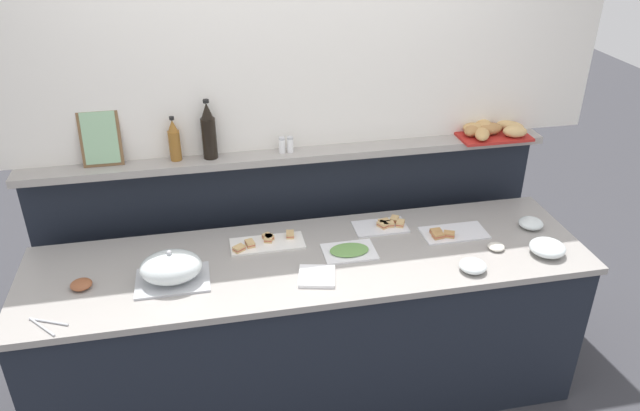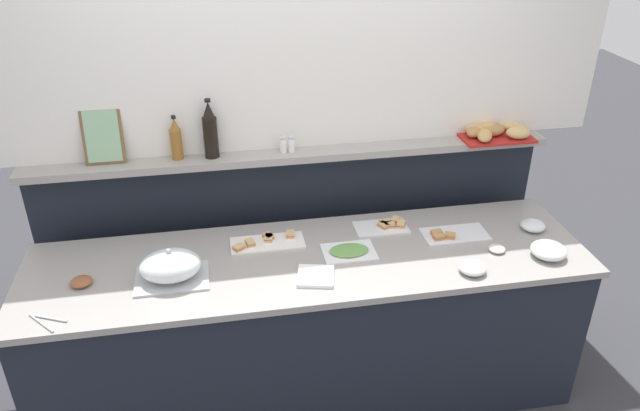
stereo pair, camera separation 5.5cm
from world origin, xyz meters
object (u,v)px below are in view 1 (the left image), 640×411
glass_bowl_medium (473,266)px  pepper_shaker (290,145)px  bread_basket (490,130)px  salt_shaker (282,145)px  sandwich_platter_side (384,225)px  sandwich_platter_front (451,233)px  condiment_bowl_dark (81,284)px  napkin_stack (317,276)px  sandwich_platter_rear (266,242)px  framed_picture (100,138)px  glass_bowl_small (547,248)px  wine_bottle_dark (209,132)px  glass_bowl_large (531,224)px  serving_cloche (171,268)px  condiment_bowl_cream (496,247)px  serving_tongs (45,324)px  vinegar_bottle_amber (174,141)px  cold_cuts_platter (349,251)px

glass_bowl_medium → pepper_shaker: bearing=135.5°
bread_basket → salt_shaker: bearing=179.8°
sandwich_platter_side → sandwich_platter_front: size_ratio=0.83×
condiment_bowl_dark → napkin_stack: condiment_bowl_dark is taller
sandwich_platter_rear → framed_picture: (-0.77, 0.35, 0.50)m
glass_bowl_medium → glass_bowl_small: bearing=8.5°
sandwich_platter_side → wine_bottle_dark: (-0.88, 0.28, 0.50)m
glass_bowl_large → napkin_stack: bearing=-169.3°
serving_cloche → glass_bowl_medium: (1.41, -0.20, -0.05)m
glass_bowl_small → framed_picture: size_ratio=0.61×
napkin_stack → pepper_shaker: size_ratio=1.95×
glass_bowl_small → bread_basket: (-0.04, 0.68, 0.37)m
sandwich_platter_front → bread_basket: size_ratio=0.84×
condiment_bowl_cream → wine_bottle_dark: size_ratio=0.27×
sandwich_platter_rear → sandwich_platter_front: (0.97, -0.10, -0.00)m
serving_tongs → vinegar_bottle_amber: vinegar_bottle_amber is taller
sandwich_platter_side → sandwich_platter_front: same height
condiment_bowl_dark → framed_picture: (0.11, 0.55, 0.49)m
bread_basket → sandwich_platter_rear: bearing=-166.9°
napkin_stack → wine_bottle_dark: bearing=122.8°
cold_cuts_platter → wine_bottle_dark: size_ratio=0.84×
condiment_bowl_dark → salt_shaker: salt_shaker is taller
serving_cloche → salt_shaker: (0.61, 0.55, 0.34)m
glass_bowl_small → napkin_stack: size_ratio=1.05×
glass_bowl_small → napkin_stack: glass_bowl_small is taller
serving_cloche → glass_bowl_medium: size_ratio=2.58×
condiment_bowl_cream → pepper_shaker: pepper_shaker is taller
sandwich_platter_side → salt_shaker: 0.69m
pepper_shaker → glass_bowl_medium: bearing=-44.5°
sandwich_platter_front → sandwich_platter_side: bearing=156.2°
napkin_stack → bread_basket: (1.12, 0.65, 0.39)m
serving_tongs → pepper_shaker: size_ratio=1.99×
cold_cuts_platter → condiment_bowl_dark: condiment_bowl_dark is taller
pepper_shaker → serving_tongs: bearing=-147.2°
glass_bowl_large → glass_bowl_small: (-0.05, -0.25, 0.01)m
cold_cuts_platter → framed_picture: 1.37m
sandwich_platter_side → salt_shaker: salt_shaker is taller
condiment_bowl_cream → cold_cuts_platter: bearing=170.9°
glass_bowl_large → bread_basket: (-0.09, 0.42, 0.38)m
condiment_bowl_cream → bread_basket: size_ratio=0.21×
cold_cuts_platter → condiment_bowl_dark: size_ratio=2.67×
glass_bowl_medium → bread_basket: 0.91m
salt_shaker → pepper_shaker: same height
glass_bowl_large → napkin_stack: 1.24m
sandwich_platter_front → vinegar_bottle_amber: size_ratio=1.45×
sandwich_platter_rear → framed_picture: bearing=155.6°
condiment_bowl_dark → condiment_bowl_cream: bearing=-2.2°
sandwich_platter_front → vinegar_bottle_amber: 1.52m
condiment_bowl_dark → salt_shaker: bearing=26.8°
sandwich_platter_rear → wine_bottle_dark: (-0.23, 0.32, 0.50)m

